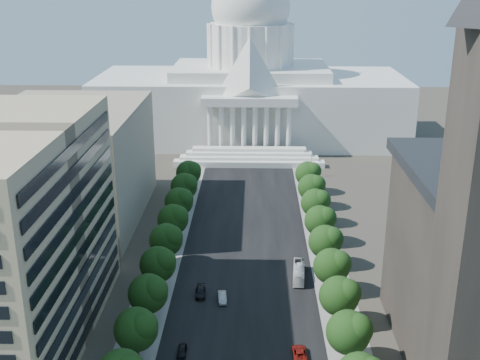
# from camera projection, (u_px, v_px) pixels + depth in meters

# --- Properties ---
(road_asphalt) EXTENTS (30.00, 260.00, 0.01)m
(road_asphalt) POSITION_uv_depth(u_px,v_px,m) (246.00, 233.00, 154.73)
(road_asphalt) COLOR black
(road_asphalt) RESTS_ON ground
(sidewalk_left) EXTENTS (8.00, 260.00, 0.02)m
(sidewalk_left) POSITION_uv_depth(u_px,v_px,m) (173.00, 232.00, 155.18)
(sidewalk_left) COLOR gray
(sidewalk_left) RESTS_ON ground
(sidewalk_right) EXTENTS (8.00, 260.00, 0.02)m
(sidewalk_right) POSITION_uv_depth(u_px,v_px,m) (320.00, 234.00, 154.28)
(sidewalk_right) COLOR gray
(sidewalk_right) RESTS_ON ground
(capitol) EXTENTS (120.00, 56.00, 73.00)m
(capitol) POSITION_uv_depth(u_px,v_px,m) (250.00, 88.00, 237.77)
(capitol) COLOR white
(capitol) RESTS_ON ground
(office_block_left_far) EXTENTS (38.00, 52.00, 30.00)m
(office_block_left_far) POSITION_uv_depth(u_px,v_px,m) (68.00, 164.00, 160.39)
(office_block_left_far) COLOR gray
(office_block_left_far) RESTS_ON ground
(tree_l_c) EXTENTS (7.79, 7.60, 9.97)m
(tree_l_c) POSITION_uv_depth(u_px,v_px,m) (138.00, 328.00, 101.86)
(tree_l_c) COLOR #33261C
(tree_l_c) RESTS_ON ground
(tree_l_d) EXTENTS (7.79, 7.60, 9.97)m
(tree_l_d) POSITION_uv_depth(u_px,v_px,m) (150.00, 293.00, 113.19)
(tree_l_d) COLOR #33261C
(tree_l_d) RESTS_ON ground
(tree_l_e) EXTENTS (7.79, 7.60, 9.97)m
(tree_l_e) POSITION_uv_depth(u_px,v_px,m) (159.00, 263.00, 124.52)
(tree_l_e) COLOR #33261C
(tree_l_e) RESTS_ON ground
(tree_l_f) EXTENTS (7.79, 7.60, 9.97)m
(tree_l_f) POSITION_uv_depth(u_px,v_px,m) (167.00, 239.00, 135.85)
(tree_l_f) COLOR #33261C
(tree_l_f) RESTS_ON ground
(tree_l_g) EXTENTS (7.79, 7.60, 9.97)m
(tree_l_g) POSITION_uv_depth(u_px,v_px,m) (174.00, 219.00, 147.19)
(tree_l_g) COLOR #33261C
(tree_l_g) RESTS_ON ground
(tree_l_h) EXTENTS (7.79, 7.60, 9.97)m
(tree_l_h) POSITION_uv_depth(u_px,v_px,m) (180.00, 201.00, 158.52)
(tree_l_h) COLOR #33261C
(tree_l_h) RESTS_ON ground
(tree_l_i) EXTENTS (7.79, 7.60, 9.97)m
(tree_l_i) POSITION_uv_depth(u_px,v_px,m) (185.00, 186.00, 169.85)
(tree_l_i) COLOR #33261C
(tree_l_i) RESTS_ON ground
(tree_l_j) EXTENTS (7.79, 7.60, 9.97)m
(tree_l_j) POSITION_uv_depth(u_px,v_px,m) (189.00, 172.00, 181.18)
(tree_l_j) COLOR #33261C
(tree_l_j) RESTS_ON ground
(tree_r_c) EXTENTS (7.79, 7.60, 9.97)m
(tree_r_c) POSITION_uv_depth(u_px,v_px,m) (351.00, 331.00, 101.00)
(tree_r_c) COLOR #33261C
(tree_r_c) RESTS_ON ground
(tree_r_d) EXTENTS (7.79, 7.60, 9.97)m
(tree_r_d) POSITION_uv_depth(u_px,v_px,m) (341.00, 295.00, 112.34)
(tree_r_d) COLOR #33261C
(tree_r_d) RESTS_ON ground
(tree_r_e) EXTENTS (7.79, 7.60, 9.97)m
(tree_r_e) POSITION_uv_depth(u_px,v_px,m) (333.00, 265.00, 123.67)
(tree_r_e) COLOR #33261C
(tree_r_e) RESTS_ON ground
(tree_r_f) EXTENTS (7.79, 7.60, 9.97)m
(tree_r_f) POSITION_uv_depth(u_px,v_px,m) (327.00, 241.00, 135.00)
(tree_r_f) COLOR #33261C
(tree_r_f) RESTS_ON ground
(tree_r_g) EXTENTS (7.79, 7.60, 9.97)m
(tree_r_g) POSITION_uv_depth(u_px,v_px,m) (321.00, 220.00, 146.33)
(tree_r_g) COLOR #33261C
(tree_r_g) RESTS_ON ground
(tree_r_h) EXTENTS (7.79, 7.60, 9.97)m
(tree_r_h) POSITION_uv_depth(u_px,v_px,m) (317.00, 202.00, 157.66)
(tree_r_h) COLOR #33261C
(tree_r_h) RESTS_ON ground
(tree_r_i) EXTENTS (7.79, 7.60, 9.97)m
(tree_r_i) POSITION_uv_depth(u_px,v_px,m) (313.00, 187.00, 169.00)
(tree_r_i) COLOR #33261C
(tree_r_i) RESTS_ON ground
(tree_r_j) EXTENTS (7.79, 7.60, 9.97)m
(tree_r_j) POSITION_uv_depth(u_px,v_px,m) (309.00, 173.00, 180.33)
(tree_r_j) COLOR #33261C
(tree_r_j) RESTS_ON ground
(streetlight_b) EXTENTS (2.61, 0.44, 9.00)m
(streetlight_b) POSITION_uv_depth(u_px,v_px,m) (361.00, 338.00, 100.41)
(streetlight_b) COLOR gray
(streetlight_b) RESTS_ON ground
(streetlight_c) EXTENTS (2.61, 0.44, 9.00)m
(streetlight_c) POSITION_uv_depth(u_px,v_px,m) (341.00, 268.00, 124.02)
(streetlight_c) COLOR gray
(streetlight_c) RESTS_ON ground
(streetlight_d) EXTENTS (2.61, 0.44, 9.00)m
(streetlight_d) POSITION_uv_depth(u_px,v_px,m) (327.00, 220.00, 147.63)
(streetlight_d) COLOR gray
(streetlight_d) RESTS_ON ground
(streetlight_e) EXTENTS (2.61, 0.44, 9.00)m
(streetlight_e) POSITION_uv_depth(u_px,v_px,m) (317.00, 186.00, 171.24)
(streetlight_e) COLOR gray
(streetlight_e) RESTS_ON ground
(streetlight_f) EXTENTS (2.61, 0.44, 9.00)m
(streetlight_f) POSITION_uv_depth(u_px,v_px,m) (310.00, 160.00, 194.84)
(streetlight_f) COLOR gray
(streetlight_f) RESTS_ON ground
(car_dark_a) EXTENTS (1.63, 4.02, 1.37)m
(car_dark_a) POSITION_uv_depth(u_px,v_px,m) (182.00, 351.00, 105.55)
(car_dark_a) COLOR black
(car_dark_a) RESTS_ON ground
(car_silver) EXTENTS (2.08, 4.83, 1.55)m
(car_silver) POSITION_uv_depth(u_px,v_px,m) (222.00, 298.00, 122.58)
(car_silver) COLOR #97989E
(car_silver) RESTS_ON ground
(car_red) EXTENTS (2.64, 5.47, 1.50)m
(car_red) POSITION_uv_depth(u_px,v_px,m) (300.00, 353.00, 104.77)
(car_red) COLOR maroon
(car_red) RESTS_ON ground
(car_dark_b) EXTENTS (2.43, 5.27, 1.49)m
(car_dark_b) POSITION_uv_depth(u_px,v_px,m) (201.00, 292.00, 124.64)
(car_dark_b) COLOR black
(car_dark_b) RESTS_ON ground
(city_bus) EXTENTS (3.17, 10.34, 2.84)m
(city_bus) POSITION_uv_depth(u_px,v_px,m) (299.00, 272.00, 131.54)
(city_bus) COLOR silver
(city_bus) RESTS_ON ground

